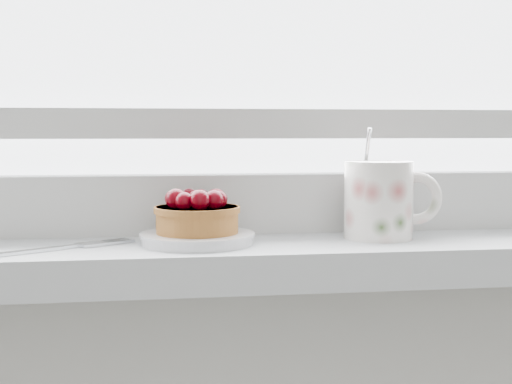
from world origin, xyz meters
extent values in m
cube|color=silver|center=(0.00, 1.90, 0.92)|extent=(1.60, 0.20, 0.04)
cube|color=silver|center=(0.00, 1.97, 0.97)|extent=(1.30, 0.05, 0.07)
cube|color=silver|center=(0.00, 1.97, 1.07)|extent=(1.30, 0.04, 0.04)
cylinder|color=silver|center=(-0.05, 1.88, 0.95)|extent=(0.12, 0.12, 0.01)
cylinder|color=brown|center=(-0.05, 1.88, 0.97)|extent=(0.09, 0.09, 0.03)
cylinder|color=brown|center=(-0.05, 1.88, 0.98)|extent=(0.09, 0.09, 0.01)
sphere|color=#3F0006|center=(-0.05, 1.88, 0.99)|extent=(0.02, 0.02, 0.02)
sphere|color=#3F0006|center=(-0.03, 1.89, 0.99)|extent=(0.02, 0.02, 0.02)
sphere|color=#3F0006|center=(-0.03, 1.90, 0.99)|extent=(0.02, 0.02, 0.02)
sphere|color=#3F0006|center=(-0.05, 1.90, 0.99)|extent=(0.02, 0.02, 0.02)
sphere|color=#3F0006|center=(-0.06, 1.90, 0.99)|extent=(0.02, 0.02, 0.02)
sphere|color=#3F0006|center=(-0.07, 1.89, 0.99)|extent=(0.02, 0.02, 0.02)
sphere|color=#3F0006|center=(-0.08, 1.88, 0.99)|extent=(0.02, 0.02, 0.02)
sphere|color=#3F0006|center=(-0.08, 1.87, 0.99)|extent=(0.02, 0.02, 0.02)
sphere|color=#3F0006|center=(-0.07, 1.86, 0.99)|extent=(0.02, 0.02, 0.02)
sphere|color=#3F0006|center=(-0.05, 1.85, 0.99)|extent=(0.02, 0.02, 0.02)
sphere|color=#3F0006|center=(-0.04, 1.86, 0.99)|extent=(0.02, 0.02, 0.02)
sphere|color=#3F0006|center=(-0.03, 1.87, 0.99)|extent=(0.02, 0.02, 0.02)
cylinder|color=white|center=(0.15, 1.89, 0.98)|extent=(0.09, 0.09, 0.09)
cylinder|color=black|center=(0.15, 1.89, 1.02)|extent=(0.07, 0.07, 0.01)
torus|color=white|center=(0.19, 1.88, 0.99)|extent=(0.06, 0.02, 0.06)
cylinder|color=silver|center=(0.14, 1.91, 1.04)|extent=(0.01, 0.02, 0.05)
cube|color=silver|center=(-0.24, 1.84, 0.94)|extent=(0.09, 0.07, 0.00)
cube|color=silver|center=(-0.18, 1.87, 0.94)|extent=(0.02, 0.02, 0.00)
cube|color=silver|center=(-0.16, 1.89, 0.94)|extent=(0.04, 0.04, 0.00)
cube|color=silver|center=(-0.13, 1.89, 0.94)|extent=(0.03, 0.02, 0.00)
cube|color=silver|center=(-0.14, 1.90, 0.94)|extent=(0.03, 0.02, 0.00)
cube|color=silver|center=(-0.14, 1.90, 0.94)|extent=(0.03, 0.02, 0.00)
cube|color=silver|center=(-0.14, 1.91, 0.94)|extent=(0.03, 0.02, 0.00)
camera|label=1|loc=(-0.10, 1.12, 1.06)|focal=50.00mm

